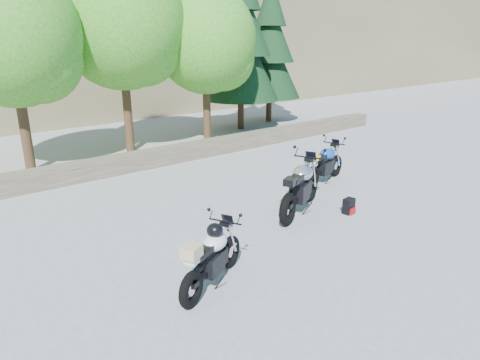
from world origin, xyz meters
The scene contains 11 objects.
ground centered at (0.00, 0.00, 0.00)m, with size 90.00×90.00×0.00m, color gray.
stone_wall centered at (0.00, 5.50, 0.25)m, with size 22.00×0.55×0.50m, color #4A4231.
tree_decid_left centered at (-2.39, 7.14, 3.63)m, with size 3.67×3.67×5.62m.
tree_decid_mid centered at (0.91, 7.54, 4.04)m, with size 4.08×4.08×6.24m.
tree_decid_right centered at (3.71, 6.94, 3.50)m, with size 3.54×3.54×5.41m.
conifer_near centered at (6.20, 8.20, 3.68)m, with size 3.17×3.17×7.06m.
conifer_far centered at (8.40, 8.80, 3.27)m, with size 2.82×2.82×6.27m.
silver_bike centered at (1.24, 0.18, 0.55)m, with size 2.13×1.11×1.13m.
white_bike centered at (-2.02, -1.01, 0.49)m, with size 1.68×0.90×1.00m.
blue_bike centered at (3.28, 1.19, 0.48)m, with size 1.96×0.72×0.99m.
backpack centered at (2.00, -0.57, 0.17)m, with size 0.27×0.24×0.34m.
Camera 1 is at (-5.39, -5.75, 3.61)m, focal length 32.00 mm.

